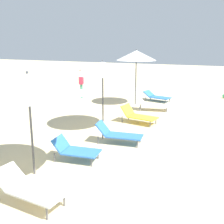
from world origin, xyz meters
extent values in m
cylinder|color=#4C4C51|center=(0.10, 7.63, 0.97)|extent=(0.05, 0.05, 1.94)
cone|color=white|center=(0.10, 7.63, 2.16)|extent=(2.53, 2.53, 0.45)
sphere|color=#4C4C51|center=(0.10, 7.63, 2.42)|extent=(0.06, 0.06, 0.06)
cube|color=blue|center=(0.79, 8.71, 0.25)|extent=(1.00, 0.70, 0.04)
cube|color=blue|center=(0.20, 8.65, 0.43)|extent=(0.33, 0.63, 0.35)
cylinder|color=#59595E|center=(1.14, 9.00, 0.11)|extent=(0.04, 0.04, 0.23)
cylinder|color=#59595E|center=(1.19, 8.50, 0.11)|extent=(0.04, 0.04, 0.23)
cylinder|color=#59595E|center=(0.11, 8.89, 0.11)|extent=(0.04, 0.04, 0.23)
cylinder|color=#59595E|center=(0.16, 8.39, 0.11)|extent=(0.04, 0.04, 0.23)
cube|color=white|center=(0.99, 6.55, 0.28)|extent=(1.17, 0.71, 0.04)
cube|color=white|center=(0.25, 6.64, 0.45)|extent=(0.46, 0.63, 0.33)
cylinder|color=#59595E|center=(1.47, 6.74, 0.13)|extent=(0.04, 0.04, 0.26)
cylinder|color=#59595E|center=(1.41, 6.26, 0.13)|extent=(0.04, 0.04, 0.26)
cylinder|color=#59595E|center=(0.23, 6.88, 0.13)|extent=(0.04, 0.04, 0.26)
cylinder|color=#4C4C51|center=(0.14, 11.58, 0.98)|extent=(0.05, 0.05, 1.96)
cone|color=white|center=(0.14, 11.58, 2.17)|extent=(2.07, 2.07, 0.43)
sphere|color=#4C4C51|center=(0.14, 11.58, 2.41)|extent=(0.06, 0.06, 0.06)
cube|color=yellow|center=(1.34, 12.59, 0.25)|extent=(1.17, 0.80, 0.04)
cube|color=yellow|center=(0.69, 12.71, 0.46)|extent=(0.41, 0.66, 0.40)
cylinder|color=#59595E|center=(1.82, 12.76, 0.12)|extent=(0.04, 0.04, 0.23)
cylinder|color=#59595E|center=(1.73, 12.25, 0.12)|extent=(0.04, 0.04, 0.23)
cylinder|color=#59595E|center=(0.65, 12.98, 0.12)|extent=(0.04, 0.04, 0.23)
cylinder|color=#59595E|center=(0.55, 12.48, 0.12)|extent=(0.04, 0.04, 0.23)
cube|color=blue|center=(1.41, 10.34, 0.25)|extent=(1.15, 0.67, 0.04)
cube|color=blue|center=(0.71, 10.26, 0.45)|extent=(0.39, 0.59, 0.39)
cylinder|color=#59595E|center=(1.83, 10.61, 0.11)|extent=(0.04, 0.04, 0.23)
cylinder|color=#59595E|center=(1.88, 10.16, 0.11)|extent=(0.04, 0.04, 0.23)
cylinder|color=#59595E|center=(0.61, 10.48, 0.11)|extent=(0.04, 0.04, 0.23)
cylinder|color=#59595E|center=(0.66, 10.03, 0.11)|extent=(0.04, 0.04, 0.23)
cylinder|color=#4C4C51|center=(0.06, 15.72, 1.08)|extent=(0.05, 0.05, 2.17)
cone|color=white|center=(0.06, 15.72, 2.40)|extent=(1.92, 1.92, 0.47)
sphere|color=#4C4C51|center=(0.06, 15.72, 2.66)|extent=(0.06, 0.06, 0.06)
cube|color=blue|center=(1.09, 16.78, 0.21)|extent=(1.15, 0.86, 0.04)
cube|color=blue|center=(0.42, 16.95, 0.36)|extent=(0.52, 0.71, 0.29)
cylinder|color=#59595E|center=(1.55, 16.94, 0.10)|extent=(0.04, 0.04, 0.19)
cylinder|color=#59595E|center=(1.42, 16.42, 0.10)|extent=(0.04, 0.04, 0.19)
cylinder|color=#59595E|center=(0.45, 17.22, 0.10)|extent=(0.04, 0.04, 0.19)
cylinder|color=#59595E|center=(0.32, 16.70, 0.10)|extent=(0.04, 0.04, 0.19)
cube|color=white|center=(1.36, 14.85, 0.21)|extent=(1.16, 0.76, 0.04)
cube|color=white|center=(0.68, 14.72, 0.40)|extent=(0.44, 0.62, 0.37)
cylinder|color=#59595E|center=(1.75, 15.16, 0.10)|extent=(0.04, 0.04, 0.19)
cylinder|color=#59595E|center=(1.83, 14.70, 0.10)|extent=(0.04, 0.04, 0.19)
cylinder|color=#59595E|center=(0.57, 14.94, 0.10)|extent=(0.04, 0.04, 0.19)
cylinder|color=#59595E|center=(0.66, 14.48, 0.10)|extent=(0.04, 0.04, 0.19)
cylinder|color=#3F9972|center=(-3.16, 16.06, 0.38)|extent=(0.11, 0.11, 0.77)
cylinder|color=#3F9972|center=(-3.22, 16.22, 0.38)|extent=(0.11, 0.11, 0.77)
cube|color=#D8334C|center=(-3.19, 16.14, 1.06)|extent=(0.33, 0.41, 0.58)
sphere|color=#9E704C|center=(-3.19, 16.14, 1.45)|extent=(0.21, 0.21, 0.21)
camera|label=1|loc=(4.11, 2.69, 3.09)|focal=44.68mm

